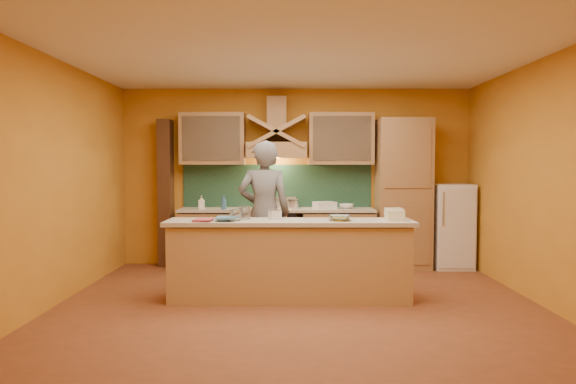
{
  "coord_description": "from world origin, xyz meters",
  "views": [
    {
      "loc": [
        -0.1,
        -5.7,
        1.59
      ],
      "look_at": [
        -0.12,
        0.9,
        1.24
      ],
      "focal_mm": 32.0,
      "sensor_mm": 36.0,
      "label": 1
    }
  ],
  "objects_px": {
    "fridge": "(451,226)",
    "mixing_bowl": "(340,218)",
    "kitchen_scale": "(275,215)",
    "stove": "(277,239)",
    "person": "(264,213)"
  },
  "relations": [
    {
      "from": "fridge",
      "to": "person",
      "type": "xyz_separation_m",
      "value": [
        -2.84,
        -1.07,
        0.31
      ]
    },
    {
      "from": "mixing_bowl",
      "to": "fridge",
      "type": "bearing_deg",
      "value": 45.7
    },
    {
      "from": "person",
      "to": "kitchen_scale",
      "type": "height_order",
      "value": "person"
    },
    {
      "from": "kitchen_scale",
      "to": "mixing_bowl",
      "type": "xyz_separation_m",
      "value": [
        0.76,
        -0.17,
        -0.02
      ]
    },
    {
      "from": "stove",
      "to": "mixing_bowl",
      "type": "bearing_deg",
      "value": -68.35
    },
    {
      "from": "stove",
      "to": "person",
      "type": "height_order",
      "value": "person"
    },
    {
      "from": "stove",
      "to": "kitchen_scale",
      "type": "xyz_separation_m",
      "value": [
        0.02,
        -1.8,
        0.55
      ]
    },
    {
      "from": "mixing_bowl",
      "to": "kitchen_scale",
      "type": "bearing_deg",
      "value": 167.65
    },
    {
      "from": "fridge",
      "to": "kitchen_scale",
      "type": "xyz_separation_m",
      "value": [
        -2.68,
        -1.8,
        0.35
      ]
    },
    {
      "from": "stove",
      "to": "mixing_bowl",
      "type": "height_order",
      "value": "mixing_bowl"
    },
    {
      "from": "fridge",
      "to": "mixing_bowl",
      "type": "distance_m",
      "value": 2.77
    },
    {
      "from": "stove",
      "to": "fridge",
      "type": "bearing_deg",
      "value": 0.0
    },
    {
      "from": "stove",
      "to": "mixing_bowl",
      "type": "relative_size",
      "value": 3.39
    },
    {
      "from": "fridge",
      "to": "kitchen_scale",
      "type": "relative_size",
      "value": 10.3
    },
    {
      "from": "kitchen_scale",
      "to": "person",
      "type": "bearing_deg",
      "value": 78.51
    }
  ]
}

